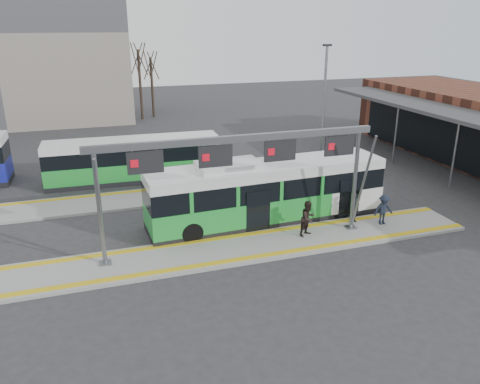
# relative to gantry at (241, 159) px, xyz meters

# --- Properties ---
(ground) EXTENTS (120.00, 120.00, 0.00)m
(ground) POSITION_rel_gantry_xyz_m (0.35, -0.25, -4.30)
(ground) COLOR #2D2D30
(ground) RESTS_ON ground
(platform_main) EXTENTS (22.00, 3.00, 0.15)m
(platform_main) POSITION_rel_gantry_xyz_m (0.35, -0.25, -4.22)
(platform_main) COLOR gray
(platform_main) RESTS_ON ground
(platform_second) EXTENTS (20.00, 3.00, 0.15)m
(platform_second) POSITION_rel_gantry_xyz_m (-3.65, 7.75, -4.22)
(platform_second) COLOR gray
(platform_second) RESTS_ON ground
(tactile_main) EXTENTS (22.00, 2.65, 0.02)m
(tactile_main) POSITION_rel_gantry_xyz_m (0.35, -0.25, -4.14)
(tactile_main) COLOR gold
(tactile_main) RESTS_ON platform_main
(tactile_second) EXTENTS (20.00, 0.35, 0.02)m
(tactile_second) POSITION_rel_gantry_xyz_m (-3.65, 8.90, -4.14)
(tactile_second) COLOR gold
(tactile_second) RESTS_ON platform_second
(gantry) EXTENTS (13.00, 1.68, 5.20)m
(gantry) POSITION_rel_gantry_xyz_m (0.00, 0.00, 0.00)
(gantry) COLOR slate
(gantry) RESTS_ON platform_main
(apartment_block) EXTENTS (24.50, 12.50, 18.40)m
(apartment_block) POSITION_rel_gantry_xyz_m (-13.65, 35.75, 4.91)
(apartment_block) COLOR gray
(apartment_block) RESTS_ON ground
(hero_bus) EXTENTS (12.62, 3.22, 3.44)m
(hero_bus) POSITION_rel_gantry_xyz_m (2.21, 2.53, -2.72)
(hero_bus) COLOR black
(hero_bus) RESTS_ON ground
(bg_bus_green) EXTENTS (11.27, 2.71, 2.80)m
(bg_bus_green) POSITION_rel_gantry_xyz_m (-3.63, 11.59, -2.92)
(bg_bus_green) COLOR black
(bg_bus_green) RESTS_ON ground
(passenger_a) EXTENTS (0.68, 0.57, 1.59)m
(passenger_a) POSITION_rel_gantry_xyz_m (6.34, 0.61, -3.35)
(passenger_a) COLOR black
(passenger_a) RESTS_ON platform_main
(passenger_b) EXTENTS (1.06, 0.97, 1.75)m
(passenger_b) POSITION_rel_gantry_xyz_m (3.38, -0.04, -3.27)
(passenger_b) COLOR black
(passenger_b) RESTS_ON platform_main
(passenger_c) EXTENTS (1.05, 0.63, 1.59)m
(passenger_c) POSITION_rel_gantry_xyz_m (7.62, -0.04, -3.35)
(passenger_c) COLOR #1A212F
(passenger_c) RESTS_ON platform_main
(tree_left) EXTENTS (1.40, 1.40, 8.23)m
(tree_left) POSITION_rel_gantry_xyz_m (-0.60, 32.60, 1.94)
(tree_left) COLOR #382B21
(tree_left) RESTS_ON ground
(tree_mid) EXTENTS (1.40, 1.40, 7.25)m
(tree_mid) POSITION_rel_gantry_xyz_m (0.76, 33.47, 1.20)
(tree_mid) COLOR #382B21
(tree_mid) RESTS_ON ground
(lamp_east) EXTENTS (0.50, 0.25, 8.74)m
(lamp_east) POSITION_rel_gantry_xyz_m (7.33, 6.46, 0.32)
(lamp_east) COLOR slate
(lamp_east) RESTS_ON ground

